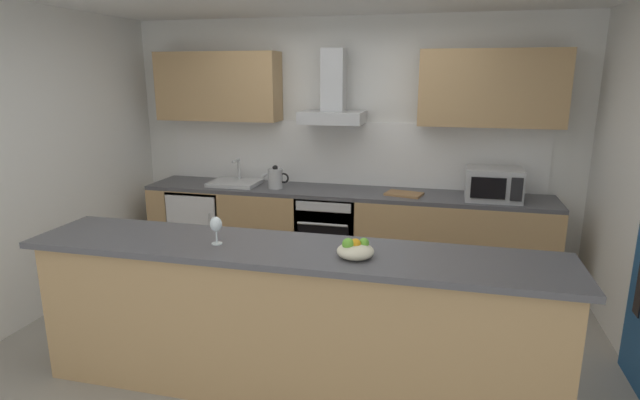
% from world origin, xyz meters
% --- Properties ---
extents(ground, '(5.65, 4.55, 0.02)m').
position_xyz_m(ground, '(0.00, 0.00, -0.01)').
color(ground, gray).
extents(wall_back, '(5.65, 0.12, 2.60)m').
position_xyz_m(wall_back, '(0.00, 1.84, 1.30)').
color(wall_back, white).
rests_on(wall_back, ground).
extents(wall_left, '(0.12, 4.55, 2.60)m').
position_xyz_m(wall_left, '(-2.38, 0.00, 1.30)').
color(wall_left, white).
rests_on(wall_left, ground).
extents(backsplash_tile, '(3.95, 0.02, 0.66)m').
position_xyz_m(backsplash_tile, '(0.00, 1.77, 1.23)').
color(backsplash_tile, white).
extents(counter_back, '(4.09, 0.60, 0.90)m').
position_xyz_m(counter_back, '(0.00, 1.46, 0.45)').
color(counter_back, tan).
rests_on(counter_back, ground).
extents(counter_island, '(3.39, 0.64, 1.00)m').
position_xyz_m(counter_island, '(0.08, -0.59, 0.50)').
color(counter_island, tan).
rests_on(counter_island, ground).
extents(upper_cabinets, '(4.04, 0.32, 0.70)m').
position_xyz_m(upper_cabinets, '(0.00, 1.61, 1.91)').
color(upper_cabinets, tan).
extents(oven, '(0.60, 0.62, 0.80)m').
position_xyz_m(oven, '(-0.12, 1.43, 0.46)').
color(oven, slate).
rests_on(oven, ground).
extents(refrigerator, '(0.58, 0.60, 0.85)m').
position_xyz_m(refrigerator, '(-1.53, 1.43, 0.43)').
color(refrigerator, white).
rests_on(refrigerator, ground).
extents(microwave, '(0.50, 0.38, 0.30)m').
position_xyz_m(microwave, '(1.43, 1.40, 1.05)').
color(microwave, '#B7BABC').
rests_on(microwave, counter_back).
extents(sink, '(0.50, 0.40, 0.26)m').
position_xyz_m(sink, '(-1.15, 1.44, 0.93)').
color(sink, silver).
rests_on(sink, counter_back).
extents(kettle, '(0.29, 0.15, 0.24)m').
position_xyz_m(kettle, '(-0.68, 1.40, 1.01)').
color(kettle, '#B7BABC').
rests_on(kettle, counter_back).
extents(range_hood, '(0.62, 0.45, 0.72)m').
position_xyz_m(range_hood, '(-0.12, 1.56, 1.79)').
color(range_hood, '#B7BABC').
extents(wine_glass, '(0.08, 0.08, 0.18)m').
position_xyz_m(wine_glass, '(-0.38, -0.63, 1.12)').
color(wine_glass, silver).
rests_on(wine_glass, counter_island).
extents(fruit_bowl, '(0.22, 0.22, 0.13)m').
position_xyz_m(fruit_bowl, '(0.50, -0.66, 1.04)').
color(fruit_bowl, beige).
rests_on(fruit_bowl, counter_island).
extents(chopping_board, '(0.38, 0.29, 0.02)m').
position_xyz_m(chopping_board, '(0.62, 1.41, 0.91)').
color(chopping_board, '#9E7247').
rests_on(chopping_board, counter_back).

